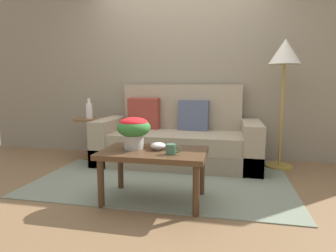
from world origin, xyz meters
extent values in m
plane|color=brown|center=(0.00, 0.00, 0.00)|extent=(14.00, 14.00, 0.00)
cube|color=gray|center=(0.00, 1.16, 1.41)|extent=(6.40, 0.12, 2.81)
cube|color=gray|center=(0.00, 0.04, 0.01)|extent=(2.78, 1.94, 0.01)
cube|color=gray|center=(0.04, 0.61, 0.12)|extent=(2.16, 0.91, 0.24)
cube|color=gray|center=(0.04, 0.58, 0.34)|extent=(1.69, 0.82, 0.20)
cube|color=gray|center=(0.04, 0.98, 0.65)|extent=(1.69, 0.16, 0.85)
cube|color=gray|center=(-0.93, 0.61, 0.30)|extent=(0.23, 0.91, 0.60)
cube|color=gray|center=(1.00, 0.61, 0.30)|extent=(0.23, 0.91, 0.60)
cube|color=#4C5670|center=(0.22, 0.84, 0.65)|extent=(0.43, 0.17, 0.42)
cube|color=#93382D|center=(-0.49, 0.82, 0.66)|extent=(0.45, 0.19, 0.45)
cylinder|color=#442D1B|center=(-0.37, -0.91, 0.22)|extent=(0.06, 0.06, 0.43)
cylinder|color=#442D1B|center=(0.47, -0.91, 0.22)|extent=(0.06, 0.06, 0.43)
cylinder|color=#442D1B|center=(-0.37, -0.44, 0.22)|extent=(0.06, 0.06, 0.43)
cylinder|color=#442D1B|center=(0.47, -0.44, 0.22)|extent=(0.06, 0.06, 0.43)
cube|color=#4C331E|center=(0.05, -0.67, 0.45)|extent=(0.95, 0.59, 0.05)
cylinder|color=brown|center=(-1.27, 0.65, 0.01)|extent=(0.27, 0.27, 0.03)
cylinder|color=brown|center=(-1.27, 0.65, 0.29)|extent=(0.05, 0.05, 0.54)
cylinder|color=brown|center=(-1.27, 0.65, 0.58)|extent=(0.42, 0.42, 0.03)
cylinder|color=olive|center=(1.36, 0.73, 0.01)|extent=(0.35, 0.35, 0.03)
cylinder|color=olive|center=(1.36, 0.73, 0.68)|extent=(0.03, 0.03, 1.29)
cone|color=beige|center=(1.36, 0.73, 1.48)|extent=(0.39, 0.39, 0.31)
cylinder|color=#B7B2A8|center=(-0.15, -0.64, 0.55)|extent=(0.18, 0.18, 0.14)
ellipsoid|color=#337533|center=(-0.15, -0.64, 0.68)|extent=(0.31, 0.31, 0.18)
ellipsoid|color=red|center=(-0.15, -0.64, 0.72)|extent=(0.27, 0.27, 0.10)
cylinder|color=#3D664C|center=(0.23, -0.78, 0.52)|extent=(0.09, 0.09, 0.09)
torus|color=#3D664C|center=(0.29, -0.78, 0.52)|extent=(0.06, 0.01, 0.06)
cylinder|color=silver|center=(0.08, -0.64, 0.49)|extent=(0.05, 0.05, 0.02)
ellipsoid|color=silver|center=(0.08, -0.64, 0.52)|extent=(0.14, 0.14, 0.06)
cylinder|color=silver|center=(-1.25, 0.65, 0.70)|extent=(0.09, 0.09, 0.21)
cylinder|color=silver|center=(-1.25, 0.65, 0.84)|extent=(0.04, 0.04, 0.07)
camera|label=1|loc=(0.72, -3.16, 1.07)|focal=30.98mm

